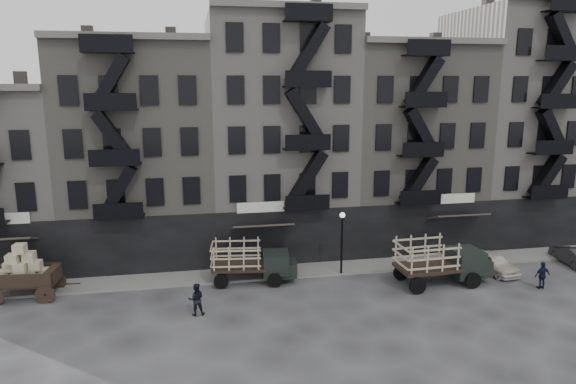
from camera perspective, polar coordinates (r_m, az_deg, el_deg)
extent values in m
plane|color=#38383A|center=(31.49, 1.94, -11.27)|extent=(140.00, 140.00, 0.00)
cube|color=slate|center=(34.86, 0.58, -8.75)|extent=(55.00, 2.50, 0.15)
cube|color=#4C4744|center=(39.75, -27.47, 10.95)|extent=(0.70, 0.70, 1.20)
cube|color=slate|center=(38.67, -16.01, 4.24)|extent=(10.00, 10.00, 15.00)
cube|color=black|center=(35.04, -16.19, -5.80)|extent=(10.00, 0.35, 4.00)
cube|color=#595651|center=(33.32, -17.62, 16.23)|extent=(10.00, 0.50, 0.40)
cube|color=#4C4744|center=(38.86, -21.32, 15.92)|extent=(0.70, 0.70, 1.20)
cube|color=#4C4744|center=(38.30, -12.87, 16.50)|extent=(0.70, 0.70, 1.20)
cube|color=#9B958F|center=(38.91, -1.20, 6.24)|extent=(10.00, 10.00, 17.00)
cube|color=black|center=(35.43, 0.18, -5.10)|extent=(10.00, 0.35, 4.00)
cube|color=#595651|center=(33.95, 0.26, 20.09)|extent=(10.00, 0.50, 0.40)
cube|color=#4C4744|center=(38.65, -5.93, 19.67)|extent=(0.70, 0.70, 1.20)
cube|color=#4C4744|center=(39.51, 2.53, 19.55)|extent=(0.70, 0.70, 1.20)
cube|color=slate|center=(41.84, 12.49, 5.00)|extent=(10.00, 10.00, 15.00)
cube|color=black|center=(38.51, 14.99, -4.11)|extent=(10.00, 0.35, 4.00)
cube|color=#595651|center=(36.95, 16.29, 15.86)|extent=(10.00, 0.50, 0.40)
cube|color=#4C4744|center=(40.56, 8.97, 16.39)|extent=(0.70, 0.70, 1.20)
cube|color=#4C4744|center=(42.69, 16.22, 15.85)|extent=(0.70, 0.70, 1.20)
cube|color=#9B958F|center=(46.53, 24.07, 6.80)|extent=(10.00, 10.00, 18.00)
cube|color=black|center=(43.71, 26.92, -3.10)|extent=(10.00, 0.35, 4.00)
cube|color=#4C4744|center=(45.16, 21.87, 19.09)|extent=(0.70, 0.70, 1.20)
cube|color=#4C4744|center=(48.24, 27.68, 18.10)|extent=(0.70, 0.70, 1.20)
cylinder|color=black|center=(33.85, 5.98, -6.01)|extent=(0.14, 0.14, 4.00)
sphere|color=silver|center=(33.26, 6.06, -2.57)|extent=(0.36, 0.36, 0.36)
cube|color=black|center=(34.34, -27.12, -8.85)|extent=(3.74, 2.19, 0.20)
cylinder|color=black|center=(35.87, -28.59, -8.88)|extent=(1.10, 0.19, 1.10)
cylinder|color=black|center=(33.14, -25.37, -10.26)|extent=(1.10, 0.19, 1.10)
cylinder|color=black|center=(34.89, -24.30, -9.04)|extent=(1.10, 0.19, 1.10)
cube|color=black|center=(33.65, -24.63, -8.30)|extent=(0.63, 1.63, 0.80)
cube|color=black|center=(33.02, -5.43, -8.20)|extent=(3.64, 2.40, 0.18)
cube|color=black|center=(33.00, -1.36, -7.98)|extent=(1.81, 1.99, 1.51)
cube|color=black|center=(33.16, 0.22, -8.43)|extent=(0.98, 1.60, 0.91)
cylinder|color=black|center=(32.31, -1.45, -9.77)|extent=(0.93, 0.33, 0.91)
cylinder|color=black|center=(34.19, -1.61, -8.51)|extent=(0.93, 0.33, 0.91)
cylinder|color=black|center=(32.35, -7.44, -9.85)|extent=(0.93, 0.33, 0.91)
cylinder|color=black|center=(34.23, -7.24, -8.58)|extent=(0.93, 0.33, 0.91)
cube|color=black|center=(33.51, 15.28, -8.06)|extent=(3.93, 2.42, 0.20)
cube|color=black|center=(34.75, 19.09, -7.38)|extent=(1.89, 2.10, 1.69)
cube|color=black|center=(35.39, 20.46, -7.71)|extent=(0.97, 1.73, 1.01)
cylinder|color=black|center=(34.07, 19.85, -9.24)|extent=(1.02, 0.29, 1.01)
cylinder|color=black|center=(35.85, 17.89, -8.03)|extent=(1.02, 0.29, 1.01)
cylinder|color=black|center=(32.27, 14.20, -10.09)|extent=(1.02, 0.29, 1.01)
cylinder|color=black|center=(34.14, 12.46, -8.74)|extent=(1.02, 0.29, 1.01)
imported|color=beige|center=(37.30, 21.91, -7.29)|extent=(2.08, 4.05, 1.32)
imported|color=#242326|center=(41.18, 29.10, -6.20)|extent=(1.74, 3.96, 1.27)
imported|color=black|center=(29.01, -10.17, -11.65)|extent=(0.90, 0.71, 1.82)
imported|color=black|center=(35.59, 26.42, -8.30)|extent=(1.02, 0.47, 1.71)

